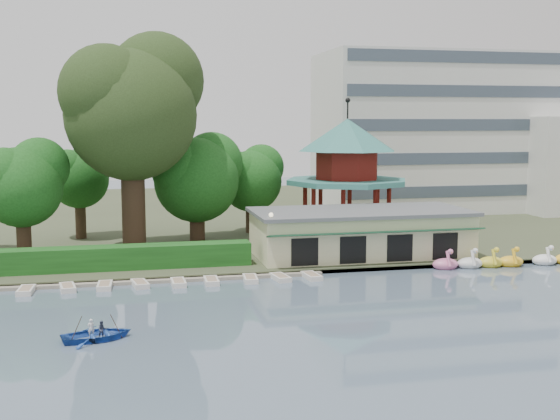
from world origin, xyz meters
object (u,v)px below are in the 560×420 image
object	(u,v)px
dock	(96,283)
pavilion	(347,165)
big_tree	(133,104)
boathouse	(360,232)
rowboat_with_passengers	(97,330)

from	to	relation	value
dock	pavilion	size ratio (longest dim) A/B	2.52
dock	big_tree	xyz separation A→B (m)	(3.16, 10.98, 13.25)
boathouse	pavilion	xyz separation A→B (m)	(2.00, 10.03, 5.11)
boathouse	rowboat_with_passengers	size ratio (longest dim) A/B	3.13
boathouse	pavilion	bearing A→B (deg)	78.72
dock	rowboat_with_passengers	world-z (taller)	rowboat_with_passengers
big_tree	dock	bearing A→B (deg)	-106.03
boathouse	pavilion	size ratio (longest dim) A/B	1.38
dock	pavilion	world-z (taller)	pavilion
dock	boathouse	bearing A→B (deg)	12.24
pavilion	rowboat_with_passengers	bearing A→B (deg)	-129.68
boathouse	big_tree	size ratio (longest dim) A/B	0.96
rowboat_with_passengers	pavilion	bearing A→B (deg)	50.32
dock	boathouse	world-z (taller)	boathouse
boathouse	big_tree	xyz separation A→B (m)	(-18.84, 6.21, 11.00)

